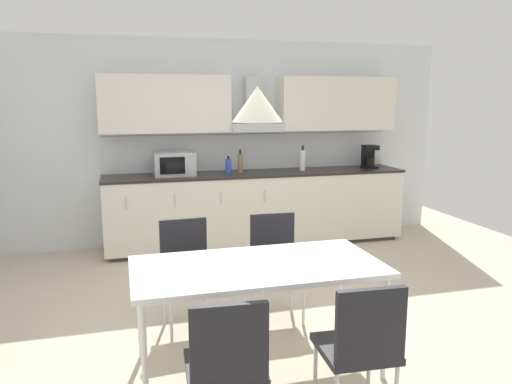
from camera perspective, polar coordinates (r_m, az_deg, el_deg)
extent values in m
cube|color=beige|center=(4.19, 0.57, -15.33)|extent=(7.99, 7.88, 0.02)
cube|color=silver|center=(6.41, -5.95, 5.64)|extent=(6.39, 0.10, 2.56)
cube|color=#333333|center=(6.41, 0.18, -5.72)|extent=(3.59, 0.58, 0.05)
cube|color=silver|center=(6.30, 0.18, -1.80)|extent=(3.74, 0.63, 0.85)
cube|color=#282321|center=(6.22, 0.18, 2.15)|extent=(3.76, 0.65, 0.03)
cube|color=silver|center=(5.72, -14.60, -1.24)|extent=(0.01, 0.01, 0.14)
cube|color=silver|center=(5.75, -9.27, -0.98)|extent=(0.01, 0.01, 0.14)
cube|color=silver|center=(5.82, -4.04, -0.72)|extent=(0.01, 0.01, 0.14)
cube|color=silver|center=(5.95, 1.02, -0.46)|extent=(0.01, 0.01, 0.14)
cube|color=silver|center=(6.48, -0.53, 4.63)|extent=(3.74, 0.02, 0.45)
cube|color=silver|center=(6.11, -10.34, 9.88)|extent=(1.54, 0.34, 0.68)
cube|color=silver|center=(6.67, 9.14, 9.95)|extent=(1.54, 0.34, 0.68)
cube|color=#B7BABF|center=(6.29, -0.12, 7.42)|extent=(0.66, 0.40, 0.10)
cube|color=#B7BABF|center=(6.39, -0.38, 10.29)|extent=(0.20, 0.16, 0.63)
cube|color=#ADADB2|center=(6.01, -9.31, 3.21)|extent=(0.48, 0.34, 0.28)
cube|color=black|center=(5.84, -9.52, 2.99)|extent=(0.29, 0.01, 0.20)
cube|color=black|center=(6.79, 12.84, 2.79)|extent=(0.18, 0.18, 0.02)
cylinder|color=black|center=(6.77, 12.90, 3.37)|extent=(0.12, 0.12, 0.12)
cube|color=black|center=(6.82, 12.65, 4.03)|extent=(0.16, 0.08, 0.30)
cube|color=black|center=(6.75, 12.97, 4.97)|extent=(0.18, 0.16, 0.06)
cylinder|color=white|center=(6.40, 5.35, 3.63)|extent=(0.07, 0.07, 0.26)
cylinder|color=black|center=(6.38, 5.37, 5.04)|extent=(0.03, 0.03, 0.06)
cylinder|color=blue|center=(6.11, -3.18, 2.95)|extent=(0.07, 0.07, 0.17)
cylinder|color=black|center=(6.10, -3.19, 3.94)|extent=(0.03, 0.03, 0.04)
cylinder|color=brown|center=(6.17, -1.81, 3.31)|extent=(0.06, 0.06, 0.23)
cylinder|color=black|center=(6.15, -1.82, 4.62)|extent=(0.03, 0.03, 0.05)
cube|color=white|center=(3.34, 0.16, -8.55)|extent=(1.65, 0.82, 0.04)
cylinder|color=silver|center=(3.07, -12.63, -18.22)|extent=(0.04, 0.04, 0.71)
cylinder|color=silver|center=(3.46, 14.52, -14.85)|extent=(0.04, 0.04, 0.71)
cylinder|color=silver|center=(3.69, -13.16, -13.08)|extent=(0.04, 0.04, 0.71)
cylinder|color=silver|center=(4.03, 9.54, -10.93)|extent=(0.04, 0.04, 0.71)
cube|color=black|center=(2.74, -3.61, -19.32)|extent=(0.43, 0.43, 0.04)
cube|color=black|center=(2.48, -3.07, -16.94)|extent=(0.38, 0.07, 0.40)
cube|color=black|center=(4.17, 2.52, -8.60)|extent=(0.41, 0.41, 0.04)
cube|color=black|center=(4.27, 1.87, -5.04)|extent=(0.38, 0.05, 0.40)
cylinder|color=silver|center=(4.15, 5.46, -12.20)|extent=(0.02, 0.02, 0.43)
cylinder|color=silver|center=(4.06, 0.81, -12.69)|extent=(0.02, 0.02, 0.43)
cylinder|color=silver|center=(4.45, 4.02, -10.58)|extent=(0.02, 0.02, 0.43)
cylinder|color=silver|center=(4.37, -0.32, -10.98)|extent=(0.02, 0.02, 0.43)
cube|color=black|center=(2.96, 11.27, -17.13)|extent=(0.42, 0.42, 0.04)
cube|color=black|center=(2.72, 12.98, -14.66)|extent=(0.38, 0.06, 0.40)
cylinder|color=silver|center=(3.16, 6.79, -20.00)|extent=(0.02, 0.02, 0.43)
cylinder|color=silver|center=(3.27, 12.77, -19.03)|extent=(0.02, 0.02, 0.43)
cube|color=black|center=(4.02, -7.74, -9.43)|extent=(0.42, 0.42, 0.04)
cube|color=black|center=(4.12, -8.30, -5.73)|extent=(0.38, 0.06, 0.40)
cylinder|color=silver|center=(3.98, -4.72, -13.19)|extent=(0.02, 0.02, 0.43)
cylinder|color=silver|center=(3.93, -9.68, -13.69)|extent=(0.02, 0.02, 0.43)
cylinder|color=silver|center=(4.29, -5.83, -11.44)|extent=(0.02, 0.02, 0.43)
cylinder|color=silver|center=(4.24, -10.42, -11.86)|extent=(0.02, 0.02, 0.43)
cone|color=silver|center=(3.16, 0.17, 10.00)|extent=(0.32, 0.32, 0.22)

